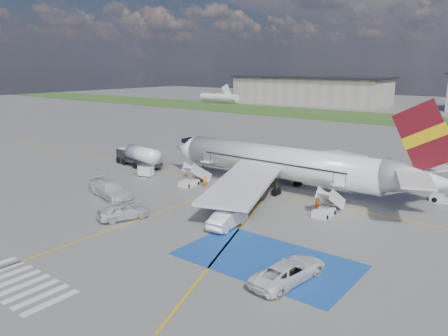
{
  "coord_description": "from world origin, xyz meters",
  "views": [
    {
      "loc": [
        26.85,
        -31.17,
        14.98
      ],
      "look_at": [
        -2.91,
        7.07,
        3.5
      ],
      "focal_mm": 35.0,
      "sensor_mm": 36.0,
      "label": 1
    }
  ],
  "objects": [
    {
      "name": "fuel_tanker",
      "position": [
        -22.65,
        11.6,
        1.32
      ],
      "size": [
        9.47,
        3.88,
        3.14
      ],
      "rotation": [
        0.0,
        0.0,
        -0.15
      ],
      "color": "black",
      "rests_on": "ground"
    },
    {
      "name": "taxiway_line_diag",
      "position": [
        0.0,
        12.0,
        0.01
      ],
      "size": [
        20.71,
        56.45,
        0.01
      ],
      "primitive_type": "cube",
      "rotation": [
        0.0,
        0.0,
        0.35
      ],
      "color": "gold",
      "rests_on": "ground"
    },
    {
      "name": "grass_strip",
      "position": [
        0.0,
        95.0,
        0.01
      ],
      "size": [
        400.0,
        30.0,
        0.01
      ],
      "primitive_type": "cube",
      "color": "#2D4C1E",
      "rests_on": "ground"
    },
    {
      "name": "terminal_west",
      "position": [
        -55.0,
        130.0,
        5.0
      ],
      "size": [
        60.0,
        22.0,
        10.0
      ],
      "primitive_type": "cube",
      "color": "gray",
      "rests_on": "ground"
    },
    {
      "name": "airliner",
      "position": [
        1.51,
        14.0,
        3.39
      ],
      "size": [
        36.81,
        32.95,
        11.92
      ],
      "color": "silver",
      "rests_on": "ground"
    },
    {
      "name": "car_silver_b",
      "position": [
        3.24,
        -0.28,
        0.83
      ],
      "size": [
        2.29,
        5.17,
        1.65
      ],
      "primitive_type": "imported",
      "rotation": [
        0.0,
        0.0,
        3.25
      ],
      "color": "silver",
      "rests_on": "ground"
    },
    {
      "name": "crosswalk",
      "position": [
        -1.8,
        -18.0,
        0.01
      ],
      "size": [
        9.0,
        4.0,
        0.01
      ],
      "color": "silver",
      "rests_on": "ground"
    },
    {
      "name": "taxiway_line_cross",
      "position": [
        -5.0,
        -10.0,
        0.01
      ],
      "size": [
        0.2,
        60.0,
        0.01
      ],
      "primitive_type": "cube",
      "color": "gold",
      "rests_on": "ground"
    },
    {
      "name": "van_white_b",
      "position": [
        -13.53,
        -0.92,
        1.22
      ],
      "size": [
        6.66,
        3.94,
        2.44
      ],
      "primitive_type": "imported",
      "rotation": [
        0.0,
        0.0,
        1.33
      ],
      "color": "silver",
      "rests_on": "ground"
    },
    {
      "name": "car_silver_a",
      "position": [
        -6.23,
        -4.91,
        0.85
      ],
      "size": [
        3.82,
        5.39,
        1.7
      ],
      "primitive_type": "imported",
      "rotation": [
        0.0,
        0.0,
        2.74
      ],
      "color": "#B8B9BF",
      "rests_on": "ground"
    },
    {
      "name": "crew_nose",
      "position": [
        -12.84,
        11.31,
        0.81
      ],
      "size": [
        0.86,
        0.96,
        1.62
      ],
      "primitive_type": "imported",
      "rotation": [
        0.0,
        0.0,
        -1.19
      ],
      "color": "orange",
      "rests_on": "ground"
    },
    {
      "name": "staging_box",
      "position": [
        10.0,
        -4.0,
        0.01
      ],
      "size": [
        14.0,
        8.0,
        0.01
      ],
      "primitive_type": "cube",
      "color": "#194796",
      "rests_on": "ground"
    },
    {
      "name": "airstairs_fwd",
      "position": [
        -9.5,
        8.7,
        0.62
      ],
      "size": [
        1.9,
        5.2,
        3.6
      ],
      "color": "silver",
      "rests_on": "ground"
    },
    {
      "name": "ground",
      "position": [
        0.0,
        0.0,
        0.0
      ],
      "size": [
        400.0,
        400.0,
        0.0
      ],
      "primitive_type": "plane",
      "color": "#60605E",
      "rests_on": "ground"
    },
    {
      "name": "taxiway_line_main",
      "position": [
        0.0,
        12.0,
        0.01
      ],
      "size": [
        120.0,
        0.2,
        0.01
      ],
      "primitive_type": "cube",
      "color": "gold",
      "rests_on": "ground"
    },
    {
      "name": "gpu_cart",
      "position": [
        -17.44,
        8.22,
        0.73
      ],
      "size": [
        2.19,
        1.71,
        1.61
      ],
      "rotation": [
        0.0,
        0.0,
        0.28
      ],
      "color": "silver",
      "rests_on": "ground"
    },
    {
      "name": "crew_fwd",
      "position": [
        -7.32,
        8.93,
        0.78
      ],
      "size": [
        0.66,
        0.68,
        1.57
      ],
      "primitive_type": "imported",
      "rotation": [
        0.0,
        0.0,
        0.86
      ],
      "color": "orange",
      "rests_on": "ground"
    },
    {
      "name": "crew_aft",
      "position": [
        8.35,
        8.12,
        0.92
      ],
      "size": [
        1.02,
        1.13,
        1.85
      ],
      "primitive_type": "imported",
      "rotation": [
        0.0,
        0.0,
        2.23
      ],
      "color": "#DA590B",
      "rests_on": "ground"
    },
    {
      "name": "van_white_a",
      "position": [
        13.05,
        -5.93,
        0.98
      ],
      "size": [
        2.98,
        5.47,
        1.96
      ],
      "primitive_type": "imported",
      "rotation": [
        0.0,
        0.0,
        3.03
      ],
      "color": "silver",
      "rests_on": "ground"
    },
    {
      "name": "airstairs_aft",
      "position": [
        9.0,
        8.7,
        0.62
      ],
      "size": [
        1.9,
        5.2,
        3.6
      ],
      "color": "silver",
      "rests_on": "ground"
    }
  ]
}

